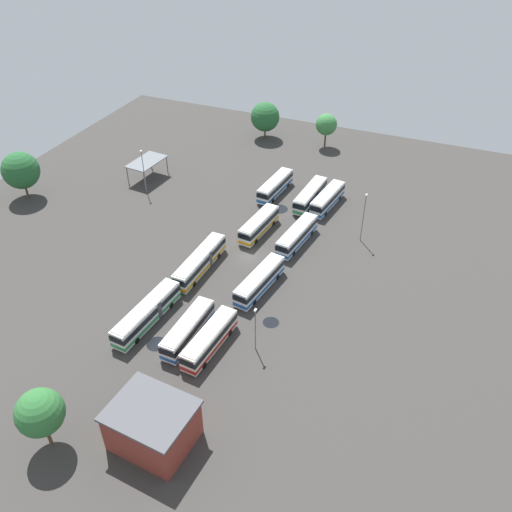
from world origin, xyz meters
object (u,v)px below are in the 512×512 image
Objects in this scene: lamp_post_mid_lot at (144,170)px; bus_row2_slot3 at (260,281)px; tree_south_edge at (326,125)px; tree_east_edge at (40,413)px; bus_row3_slot2 at (188,329)px; bus_row3_slot3 at (209,339)px; bus_row0_slot2 at (310,195)px; tree_northwest at (21,170)px; bus_row0_slot3 at (328,199)px; maintenance_shelter at (147,162)px; bus_row2_slot0 at (200,261)px; bus_row1_slot3 at (297,235)px; bus_row1_slot1 at (259,225)px; bus_row0_slot0 at (275,186)px; lamp_post_near_entrance at (255,327)px; bus_row3_slot0 at (147,313)px; tree_northeast at (265,117)px; depot_building at (153,425)px; lamp_post_by_building at (363,216)px.

bus_row2_slot3 is at bearing 59.49° from lamp_post_mid_lot.
tree_east_edge reaches higher than tree_south_edge.
bus_row3_slot2 is 3.85m from bus_row3_slot3.
tree_northwest reaches higher than bus_row0_slot2.
maintenance_shelter reaches higher than bus_row0_slot3.
bus_row1_slot3 is at bearing 137.59° from bus_row2_slot0.
bus_row1_slot1 is at bearing 71.41° from maintenance_shelter.
bus_row0_slot0 is 1.58× the size of lamp_post_near_entrance.
bus_row3_slot0 is 11.16m from bus_row3_slot3.
bus_row3_slot3 is 1.55× the size of lamp_post_near_entrance.
bus_row2_slot3 is 1.37× the size of tree_northeast.
lamp_post_near_entrance is at bearing 49.92° from lamp_post_mid_lot.
bus_row3_slot2 is at bearing 13.04° from tree_northeast.
tree_south_edge reaches higher than bus_row1_slot1.
bus_row3_slot0 is 1.54× the size of maintenance_shelter.
maintenance_shelter is (-10.27, -30.54, 2.18)m from bus_row1_slot1.
bus_row1_slot1 is 0.97× the size of bus_row3_slot3.
bus_row0_slot3 is at bearing 109.25° from tree_northwest.
bus_row2_slot0 is (14.35, -4.86, 0.00)m from bus_row1_slot1.
tree_south_edge reaches higher than bus_row1_slot3.
maintenance_shelter reaches higher than bus_row1_slot1.
bus_row3_slot3 is at bearing 66.37° from tree_northwest.
lamp_post_near_entrance is 64.00m from tree_northwest.
tree_northwest is at bearing -125.96° from depot_building.
tree_south_edge is at bearing -179.44° from bus_row3_slot2.
bus_row1_slot3 is at bearing -5.21° from bus_row0_slot3.
tree_northeast is at bearing -164.15° from bus_row3_slot3.
lamp_post_near_entrance reaches higher than bus_row0_slot3.
tree_south_edge is at bearing 141.94° from lamp_post_mid_lot.
lamp_post_near_entrance reaches higher than bus_row0_slot0.
lamp_post_mid_lot is at bearing -158.65° from tree_east_edge.
lamp_post_mid_lot is 0.96× the size of tree_northwest.
tree_northeast is (0.72, -15.44, -0.25)m from tree_south_edge.
bus_row0_slot2 is 1.33× the size of maintenance_shelter.
lamp_post_mid_lot is 1.15× the size of tree_south_edge.
bus_row2_slot0 is at bearing -158.56° from bus_row3_slot2.
depot_building is at bearing 2.76° from bus_row3_slot3.
bus_row0_slot0 and bus_row0_slot3 have the same top height.
bus_row3_slot3 is at bearing 42.97° from lamp_post_mid_lot.
bus_row2_slot0 is at bearing -148.24° from bus_row3_slot3.
bus_row3_slot2 is 50.86m from maintenance_shelter.
bus_row0_slot3 and bus_row1_slot3 have the same top height.
tree_northwest reaches higher than lamp_post_near_entrance.
bus_row3_slot2 is (14.27, -5.35, -0.00)m from bus_row2_slot3.
bus_row0_slot2 is at bearing 110.37° from tree_northwest.
tree_northeast reaches higher than bus_row3_slot3.
tree_east_edge reaches higher than bus_row2_slot3.
bus_row2_slot3 is 1.21× the size of depot_building.
bus_row2_slot0 is at bearing -130.03° from lamp_post_near_entrance.
lamp_post_near_entrance is at bearing -12.52° from lamp_post_by_building.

